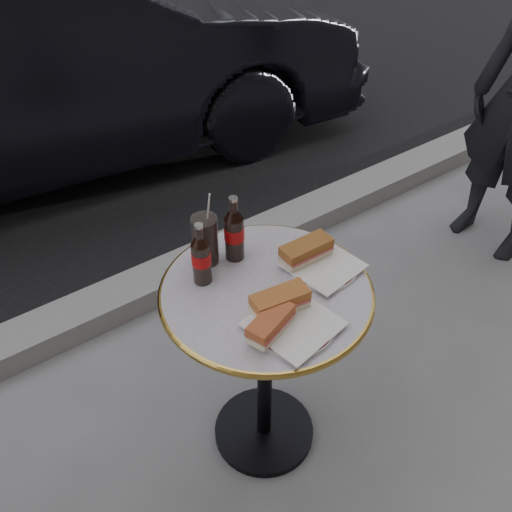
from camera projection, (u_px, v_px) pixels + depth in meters
ground at (264, 433)px, 2.10m from camera, size 80.00×80.00×0.00m
curb at (149, 287)px, 2.63m from camera, size 40.00×0.20×0.12m
bistro_table at (265, 370)px, 1.87m from camera, size 0.62×0.62×0.73m
plate_left at (293, 326)px, 1.51m from camera, size 0.22×0.22×0.01m
plate_right at (323, 267)px, 1.69m from camera, size 0.21×0.21×0.01m
sandwich_left_a at (271, 324)px, 1.47m from camera, size 0.16×0.11×0.05m
sandwich_left_b at (280, 302)px, 1.53m from camera, size 0.17×0.10×0.05m
sandwich_right at (306, 251)px, 1.70m from camera, size 0.16×0.08×0.06m
cola_bottle_left at (201, 253)px, 1.59m from camera, size 0.07×0.07×0.20m
cola_bottle_right at (234, 228)px, 1.67m from camera, size 0.07×0.07×0.22m
cola_glass at (205, 240)px, 1.67m from camera, size 0.09×0.09×0.16m
parked_car at (24, 60)px, 3.19m from camera, size 1.79×4.00×1.27m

